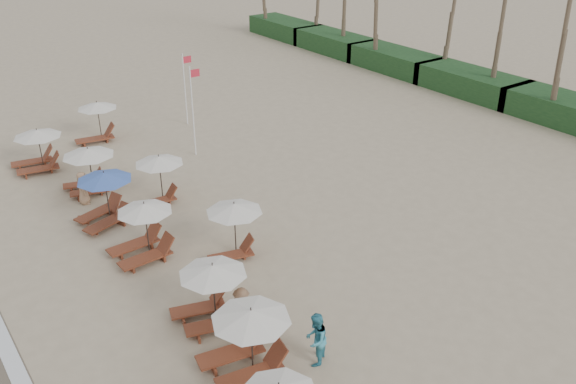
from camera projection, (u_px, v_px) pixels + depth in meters
ground at (390, 312)px, 20.84m from camera, size 160.00×160.00×0.00m
shrub_hedge at (471, 83)px, 42.46m from camera, size 3.20×53.00×1.60m
lounger_station_1 at (244, 342)px, 17.88m from camera, size 2.81×2.42×2.12m
lounger_station_2 at (208, 294)px, 19.89m from camera, size 2.59×2.29×2.16m
lounger_station_3 at (141, 233)px, 23.51m from camera, size 2.64×2.18×2.27m
lounger_station_4 at (102, 198)px, 25.88m from camera, size 2.69×2.44×2.32m
lounger_station_5 at (87, 168)px, 28.56m from camera, size 2.59×2.43×2.16m
lounger_station_6 at (35, 150)px, 30.87m from camera, size 2.75×2.39×2.12m
inland_station_0 at (233, 223)px, 23.36m from camera, size 2.57×2.24×2.22m
inland_station_1 at (158, 173)px, 27.44m from camera, size 2.52×2.24×2.22m
inland_station_2 at (96, 120)px, 34.24m from camera, size 2.85×2.24×2.22m
beachgoer_mid_a at (316, 339)px, 18.23m from camera, size 1.10×1.06×1.78m
beachgoer_mid_b at (242, 307)px, 19.87m from camera, size 0.77×1.06×1.48m
beachgoer_far_b at (83, 188)px, 27.64m from camera, size 0.68×0.87×1.57m
flag_pole_near at (193, 107)px, 31.84m from camera, size 0.59×0.08×4.91m
flag_pole_far at (185, 86)px, 36.25m from camera, size 0.60×0.08×4.38m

